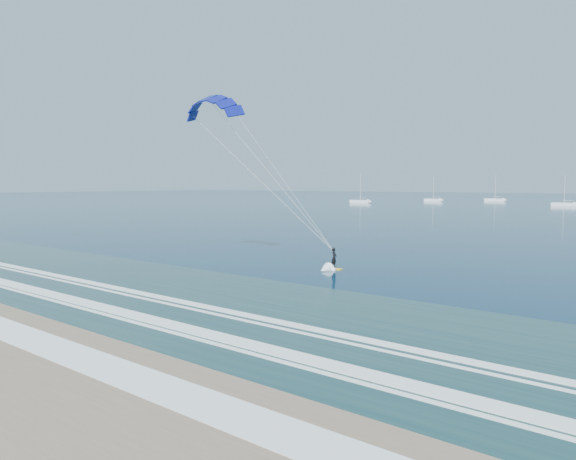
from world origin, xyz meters
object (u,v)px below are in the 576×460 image
(sailboat_1, at_px, (433,200))
(sailboat_3, at_px, (564,204))
(sailboat_0, at_px, (360,201))
(kitesurfer_rig, at_px, (270,174))
(sailboat_2, at_px, (495,200))

(sailboat_1, relative_size, sailboat_3, 0.98)
(sailboat_0, height_order, sailboat_1, sailboat_0)
(kitesurfer_rig, height_order, sailboat_3, kitesurfer_rig)
(kitesurfer_rig, height_order, sailboat_0, kitesurfer_rig)
(sailboat_2, bearing_deg, kitesurfer_rig, -79.81)
(sailboat_0, bearing_deg, kitesurfer_rig, -63.39)
(sailboat_3, bearing_deg, sailboat_1, 161.49)
(sailboat_2, distance_m, sailboat_3, 50.16)
(kitesurfer_rig, bearing_deg, sailboat_3, 90.94)
(sailboat_2, bearing_deg, sailboat_1, -136.87)
(sailboat_1, distance_m, sailboat_2, 28.29)
(kitesurfer_rig, distance_m, sailboat_0, 163.34)
(sailboat_2, relative_size, sailboat_3, 1.07)
(sailboat_1, xyz_separation_m, sailboat_2, (20.65, 19.34, 0.00))
(kitesurfer_rig, bearing_deg, sailboat_0, 116.61)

